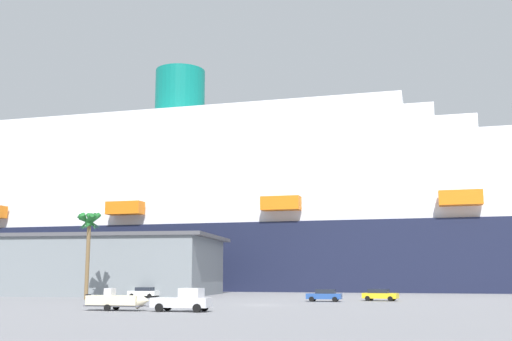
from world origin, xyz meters
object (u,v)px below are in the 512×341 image
parked_car_white_van (144,292)px  parked_car_yellow_taxi (380,295)px  parked_car_blue_suv (324,295)px  palm_tree (89,229)px  cruise_ship (295,219)px  small_boat_on_trailer (120,301)px  pickup_truck (184,300)px

parked_car_white_van → parked_car_yellow_taxi: 35.62m
parked_car_blue_suv → palm_tree: bearing=-177.9°
cruise_ship → parked_car_blue_suv: 63.33m
parked_car_white_van → parked_car_yellow_taxi: (35.47, -3.22, 0.00)m
parked_car_yellow_taxi → parked_car_blue_suv: (-6.91, -3.99, -0.00)m
small_boat_on_trailer → palm_tree: (-17.09, 24.53, 8.94)m
parked_car_white_van → parked_car_blue_suv: (28.56, -7.21, -0.00)m
palm_tree → parked_car_blue_suv: size_ratio=2.71×
parked_car_yellow_taxi → parked_car_white_van: bearing=174.8°
small_boat_on_trailer → parked_car_blue_suv: bearing=57.4°
parked_car_yellow_taxi → parked_car_blue_suv: bearing=-150.0°
cruise_ship → pickup_truck: size_ratio=42.51×
pickup_truck → small_boat_on_trailer: bearing=179.0°
pickup_truck → parked_car_yellow_taxi: (16.83, 29.86, -0.21)m
pickup_truck → parked_car_white_van: bearing=119.4°
cruise_ship → palm_tree: bearing=-107.3°
parked_car_white_van → parked_car_blue_suv: 29.46m
pickup_truck → cruise_ship: bearing=93.1°
pickup_truck → parked_car_white_van: 37.97m
cruise_ship → small_boat_on_trailer: (-1.88, -85.43, -15.21)m
palm_tree → parked_car_yellow_taxi: (40.49, 5.22, -9.07)m
small_boat_on_trailer → palm_tree: palm_tree is taller
small_boat_on_trailer → pickup_truck: bearing=-1.0°
pickup_truck → palm_tree: (-23.67, 24.64, 8.86)m
parked_car_white_van → parked_car_blue_suv: size_ratio=0.98×
parked_car_yellow_taxi → small_boat_on_trailer: bearing=-128.2°
cruise_ship → parked_car_yellow_taxi: bearing=-68.9°
palm_tree → cruise_ship: bearing=72.7°
small_boat_on_trailer → parked_car_white_van: (-12.07, 32.96, -0.13)m
pickup_truck → small_boat_on_trailer: size_ratio=0.75×
palm_tree → parked_car_blue_suv: (33.58, 1.23, -9.07)m
palm_tree → parked_car_white_van: (5.02, 8.44, -9.07)m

